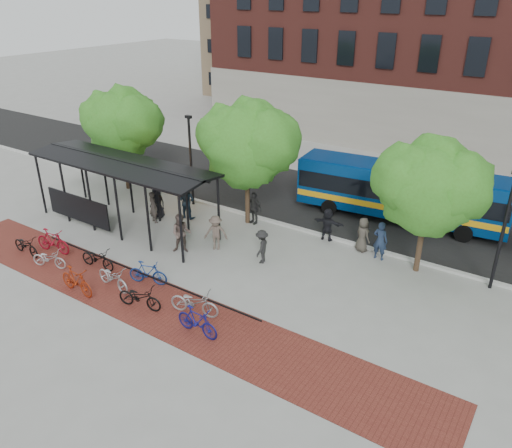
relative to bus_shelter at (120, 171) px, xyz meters
The scene contains 32 objects.
ground 8.68m from the bus_shelter, ahead, with size 160.00×160.00×0.00m, color #9E9E99.
asphalt_street 12.12m from the bus_shelter, 46.19° to the left, with size 160.00×8.00×0.01m, color black.
curb 9.74m from the bus_shelter, 28.84° to the left, with size 160.00×0.25×0.12m, color #B7B7B2.
brick_strip 8.19m from the bus_shelter, 36.40° to the right, with size 24.00×3.00×0.01m, color maroon.
bike_rack_rail 6.74m from the bus_shelter, 36.84° to the right, with size 12.00×0.05×0.95m, color black.
bus_shelter is the anchor object (origin of this frame).
tree_a 5.52m from the bus_shelter, 134.60° to the left, with size 4.90×4.00×6.18m.
tree_b 6.64m from the bus_shelter, 36.21° to the left, with size 5.15×4.20×6.47m.
tree_c 14.77m from the bus_shelter, 15.06° to the left, with size 4.66×3.80×5.92m.
lamp_post_left 4.24m from the bus_shelter, 74.47° to the left, with size 0.35×0.20×5.12m.
lamp_post_right 17.61m from the bus_shelter, 13.39° to the left, with size 0.35×0.20×5.12m.
bus 14.49m from the bus_shelter, 36.46° to the left, with size 10.98×3.47×2.92m.
bike_0 5.63m from the bus_shelter, 106.51° to the right, with size 0.63×1.81×0.95m, color black.
bike_1 4.70m from the bus_shelter, 98.07° to the right, with size 0.55×1.94×1.17m, color maroon.
bike_2 5.61m from the bus_shelter, 84.48° to the right, with size 0.58×1.67×0.88m, color #AFAFB2.
bike_4 5.13m from the bus_shelter, 58.70° to the right, with size 0.64×1.83×0.96m, color black.
bike_5 6.93m from the bus_shelter, 60.33° to the right, with size 0.54×1.93×1.16m, color maroon.
bike_6 6.66m from the bus_shelter, 47.72° to the right, with size 0.67×1.92×1.01m, color #A9A9AC.
bike_7 6.68m from the bus_shelter, 34.66° to the right, with size 0.49×1.73×1.04m, color navy.
bike_8 8.26m from the bus_shelter, 39.21° to the right, with size 0.65×1.88×0.99m, color black.
bike_10 9.44m from the bus_shelter, 26.91° to the right, with size 0.70×2.00×1.05m, color #969699.
bike_11 10.59m from the bus_shelter, 29.11° to the right, with size 0.52×1.83×1.10m, color navy.
pedestrian_0 2.78m from the bus_shelter, 66.17° to the left, with size 0.86×0.56×1.76m, color black.
pedestrian_1 2.59m from the bus_shelter, 47.06° to the left, with size 0.63×0.41×1.72m, color #3F3732.
pedestrian_2 3.82m from the bus_shelter, 50.44° to the left, with size 0.95×0.74×1.95m, color #1A2A3D.
pedestrian_3 6.01m from the bus_shelter, ahead, with size 1.11×0.64×1.72m, color brown.
pedestrian_4 7.03m from the bus_shelter, 35.56° to the left, with size 1.02×0.42×1.73m, color #292929.
pedestrian_5 10.67m from the bus_shelter, 24.18° to the left, with size 1.52×0.49×1.64m, color black.
pedestrian_6 12.33m from the bus_shelter, 20.00° to the left, with size 0.82×0.53×1.68m, color #433D35.
pedestrian_7 13.12m from the bus_shelter, 17.32° to the left, with size 0.68×0.44×1.85m, color #1F2D48.
pedestrian_8 4.91m from the bus_shelter, ahead, with size 0.93×0.73×1.91m, color brown.
pedestrian_9 8.39m from the bus_shelter, ahead, with size 1.03×0.59×1.59m, color black.
Camera 1 is at (10.64, -16.41, 11.26)m, focal length 35.00 mm.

